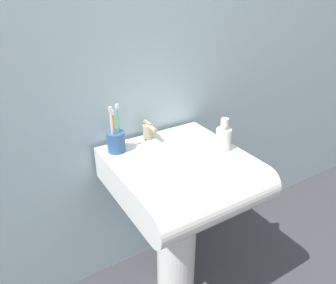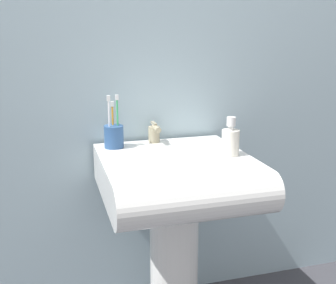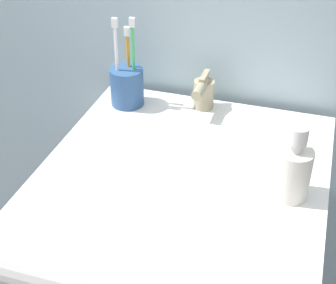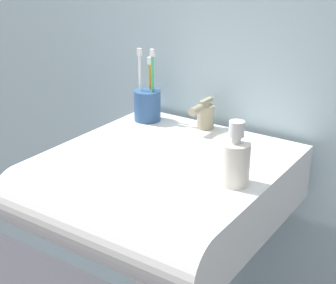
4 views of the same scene
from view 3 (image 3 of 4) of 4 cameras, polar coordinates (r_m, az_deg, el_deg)
The scene contains 4 objects.
sink_basin at distance 0.99m, azimuth 1.32°, elevation -7.11°, with size 0.53×0.57×0.14m.
faucet at distance 1.14m, azimuth 3.91°, elevation 5.50°, with size 0.05×0.10×0.08m.
toothbrush_cup at distance 1.16m, azimuth -4.57°, elevation 6.32°, with size 0.07×0.07×0.20m.
soap_bottle at distance 0.90m, azimuth 13.64°, elevation -3.07°, with size 0.06×0.06×0.14m.
Camera 3 is at (0.20, -0.78, 1.31)m, focal length 55.00 mm.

